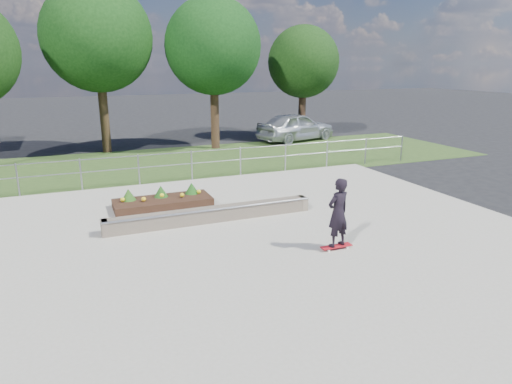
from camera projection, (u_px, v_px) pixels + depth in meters
ground at (272, 252)px, 11.01m from camera, size 120.00×120.00×0.00m
grass_verge at (173, 163)px, 20.79m from camera, size 30.00×8.00×0.02m
concrete_slab at (272, 251)px, 11.00m from camera, size 15.00×15.00×0.06m
fence at (192, 162)px, 17.47m from camera, size 20.06×0.06×1.20m
tree_mid_left at (97, 37)px, 21.92m from camera, size 5.25×5.25×8.25m
tree_mid_right at (213, 47)px, 23.15m from camera, size 4.90×4.90×7.70m
tree_far_right at (303, 62)px, 26.89m from camera, size 4.20×4.20×6.60m
grind_ledge at (212, 214)px, 12.94m from camera, size 6.00×0.44×0.43m
planter_bed at (163, 200)px, 14.34m from camera, size 3.00×1.20×0.61m
skateboarder at (338, 213)px, 10.80m from camera, size 0.80×0.53×1.77m
parked_car at (296, 127)px, 26.73m from camera, size 5.22×3.15×1.66m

